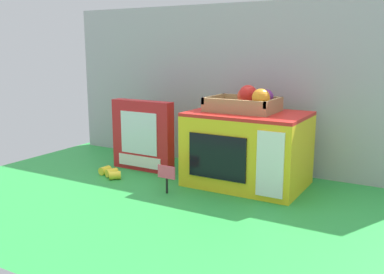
{
  "coord_description": "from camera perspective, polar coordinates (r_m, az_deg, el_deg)",
  "views": [
    {
      "loc": [
        0.77,
        -1.42,
        0.5
      ],
      "look_at": [
        -0.06,
        0.0,
        0.16
      ],
      "focal_mm": 40.47,
      "sensor_mm": 36.0,
      "label": 1
    }
  ],
  "objects": [
    {
      "name": "loose_toy_banana",
      "position": [
        1.75,
        -10.69,
        -4.64
      ],
      "size": [
        0.12,
        0.09,
        0.03
      ],
      "color": "yellow",
      "rests_on": "ground"
    },
    {
      "name": "cookie_set_box",
      "position": [
        1.8,
        -6.54,
        0.17
      ],
      "size": [
        0.28,
        0.05,
        0.29
      ],
      "color": "red",
      "rests_on": "ground"
    },
    {
      "name": "toy_microwave",
      "position": [
        1.61,
        7.29,
        -1.56
      ],
      "size": [
        0.42,
        0.3,
        0.27
      ],
      "color": "yellow",
      "rests_on": "ground"
    },
    {
      "name": "price_sign",
      "position": [
        1.51,
        -3.38,
        -5.03
      ],
      "size": [
        0.07,
        0.01,
        0.1
      ],
      "color": "black",
      "rests_on": "ground"
    },
    {
      "name": "display_back_panel",
      "position": [
        1.84,
        5.28,
        6.61
      ],
      "size": [
        1.61,
        0.03,
        0.68
      ],
      "primitive_type": "cube",
      "color": "#A0A3A8",
      "rests_on": "ground"
    },
    {
      "name": "ground_plane",
      "position": [
        1.7,
        1.61,
        -5.52
      ],
      "size": [
        1.7,
        1.7,
        0.0
      ],
      "primitive_type": "plane",
      "color": "green",
      "rests_on": "ground"
    },
    {
      "name": "food_groups_crate",
      "position": [
        1.59,
        7.23,
        4.54
      ],
      "size": [
        0.25,
        0.18,
        0.1
      ],
      "color": "#A37F51",
      "rests_on": "toy_microwave"
    }
  ]
}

